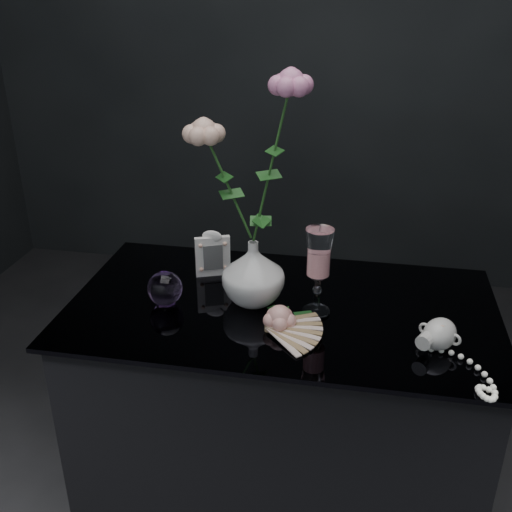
% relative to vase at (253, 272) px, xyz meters
% --- Properties ---
extents(table, '(1.05, 0.58, 0.76)m').
position_rel_vase_xyz_m(table, '(0.07, -0.01, -0.46)').
color(table, black).
rests_on(table, ground).
extents(vase, '(0.20, 0.20, 0.16)m').
position_rel_vase_xyz_m(vase, '(0.00, 0.00, 0.00)').
color(vase, silver).
rests_on(vase, table).
extents(wine_glass, '(0.08, 0.08, 0.22)m').
position_rel_vase_xyz_m(wine_glass, '(0.16, -0.02, 0.03)').
color(wine_glass, white).
rests_on(wine_glass, table).
extents(picture_frame, '(0.12, 0.11, 0.13)m').
position_rel_vase_xyz_m(picture_frame, '(-0.13, 0.12, -0.02)').
color(picture_frame, white).
rests_on(picture_frame, table).
extents(paperweight, '(0.11, 0.11, 0.09)m').
position_rel_vase_xyz_m(paperweight, '(-0.21, -0.05, -0.04)').
color(paperweight, '#9A6FB4').
rests_on(paperweight, table).
extents(paper_fan, '(0.31, 0.28, 0.03)m').
position_rel_vase_xyz_m(paper_fan, '(0.06, -0.13, -0.07)').
color(paper_fan, '#F0E2C0').
rests_on(paper_fan, table).
extents(loose_rose, '(0.15, 0.19, 0.06)m').
position_rel_vase_xyz_m(loose_rose, '(0.08, -0.11, -0.05)').
color(loose_rose, '#E39D93').
rests_on(loose_rose, table).
extents(pearl_jar, '(0.33, 0.33, 0.07)m').
position_rel_vase_xyz_m(pearl_jar, '(0.44, -0.12, -0.05)').
color(pearl_jar, silver).
rests_on(pearl_jar, table).
extents(roses, '(0.27, 0.10, 0.45)m').
position_rel_vase_xyz_m(roses, '(-0.01, 0.00, 0.28)').
color(roses, '#DFAE97').
rests_on(roses, vase).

